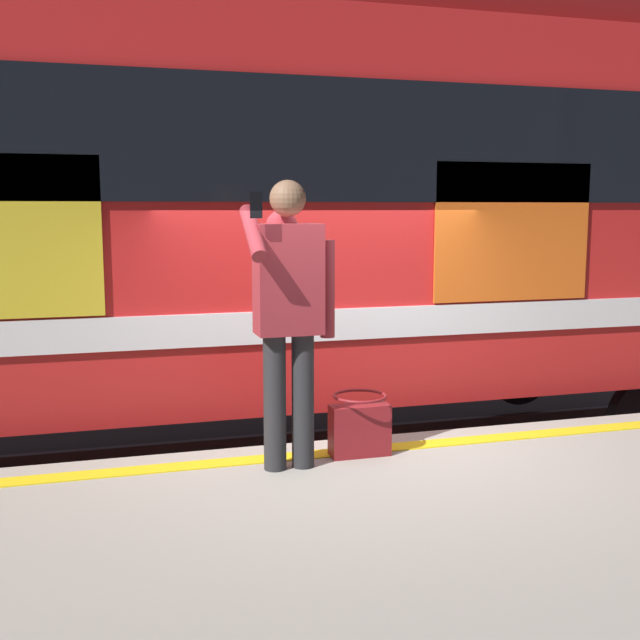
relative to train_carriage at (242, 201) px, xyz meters
name	(u,v)px	position (x,y,z in m)	size (l,w,h in m)	color
ground_plane	(343,558)	(-0.34, 1.95, -2.58)	(25.98, 25.98, 0.00)	#4C4742
safety_line	(357,451)	(-0.34, 2.25, -1.68)	(16.98, 0.16, 0.01)	yellow
track_rail_near	(299,489)	(-0.34, 0.71, -2.50)	(22.52, 0.08, 0.16)	slate
track_rail_far	(265,442)	(-0.34, -0.72, -2.50)	(22.52, 0.08, 0.16)	slate
train_carriage	(242,201)	(0.00, 0.00, 0.00)	(11.00, 2.89, 4.08)	red
passenger	(288,301)	(0.17, 2.44, -0.63)	(0.57, 0.55, 1.78)	#262628
handbag	(360,426)	(-0.33, 2.34, -1.48)	(0.39, 0.36, 0.41)	maroon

